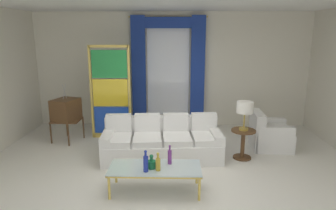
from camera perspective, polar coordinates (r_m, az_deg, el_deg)
ground_plane at (r=5.54m, az=0.27°, el=-12.83°), size 16.00×16.00×0.00m
wall_rear at (r=8.09m, az=0.72°, el=6.64°), size 8.00×0.12×3.00m
ceiling_slab at (r=5.80m, az=0.47°, el=19.06°), size 8.00×7.60×0.04m
curtained_window at (r=7.90m, az=0.03°, el=8.24°), size 2.00×0.17×2.70m
couch_white_long at (r=6.12m, az=-1.15°, el=-7.08°), size 2.40×1.10×0.86m
coffee_table at (r=4.83m, az=-2.46°, el=-12.02°), size 1.43×0.61×0.41m
bottle_blue_decanter at (r=4.75m, az=-3.15°, el=-11.00°), size 0.13×0.13×0.22m
bottle_crystal_tall at (r=4.66m, az=-1.90°, el=-10.99°), size 0.07×0.07×0.29m
bottle_amber_squat at (r=4.62m, az=-4.24°, el=-10.88°), size 0.08×0.08×0.34m
bottle_ruby_flask at (r=4.87m, az=0.32°, el=-9.68°), size 0.06×0.06×0.32m
vintage_tv at (r=7.29m, az=-18.77°, el=-0.99°), size 0.67×0.72×1.35m
armchair_white at (r=6.96m, az=18.43°, el=-5.41°), size 0.86×0.86×0.80m
stained_glass_divider at (r=7.18m, az=-10.83°, el=1.97°), size 0.95×0.05×2.20m
peacock_figurine at (r=6.90m, az=-7.66°, el=-5.58°), size 0.44×0.60×0.50m
round_side_table at (r=6.21m, az=14.00°, el=-6.70°), size 0.48×0.48×0.59m
table_lamp_brass at (r=6.02m, az=14.35°, el=-0.67°), size 0.32×0.32×0.57m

